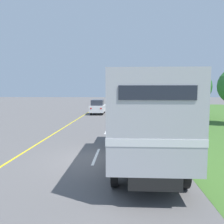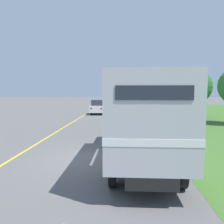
# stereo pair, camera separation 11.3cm
# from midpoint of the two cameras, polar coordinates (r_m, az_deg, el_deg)

# --- Properties ---
(ground_plane) EXTENTS (200.00, 200.00, 0.00)m
(ground_plane) POSITION_cam_midpoint_polar(r_m,az_deg,el_deg) (10.15, -4.50, -12.11)
(ground_plane) COLOR #5B5959
(edge_line_yellow) EXTENTS (0.12, 55.88, 0.01)m
(edge_line_yellow) POSITION_cam_midpoint_polar(r_m,az_deg,el_deg) (23.68, -9.10, -2.01)
(edge_line_yellow) COLOR yellow
(edge_line_yellow) RESTS_ON ground
(centre_dash_near) EXTENTS (0.12, 2.60, 0.01)m
(centre_dash_near) POSITION_cam_midpoint_polar(r_m,az_deg,el_deg) (10.55, -4.19, -11.42)
(centre_dash_near) COLOR white
(centre_dash_near) RESTS_ON ground
(centre_dash_mid_a) EXTENTS (0.12, 2.60, 0.01)m
(centre_dash_mid_a) POSITION_cam_midpoint_polar(r_m,az_deg,el_deg) (16.94, -1.34, -4.93)
(centre_dash_mid_a) COLOR white
(centre_dash_mid_a) RESTS_ON ground
(centre_dash_mid_b) EXTENTS (0.12, 2.60, 0.01)m
(centre_dash_mid_b) POSITION_cam_midpoint_polar(r_m,az_deg,el_deg) (23.44, -0.08, -2.01)
(centre_dash_mid_b) COLOR white
(centre_dash_mid_b) RESTS_ON ground
(centre_dash_far) EXTENTS (0.12, 2.60, 0.01)m
(centre_dash_far) POSITION_cam_midpoint_polar(r_m,az_deg,el_deg) (29.99, 0.62, -0.36)
(centre_dash_far) COLOR white
(centre_dash_far) RESTS_ON ground
(centre_dash_farthest) EXTENTS (0.12, 2.60, 0.01)m
(centre_dash_farthest) POSITION_cam_midpoint_polar(r_m,az_deg,el_deg) (36.56, 1.08, 0.69)
(centre_dash_farthest) COLOR white
(centre_dash_farthest) RESTS_ON ground
(horse_trailer_truck) EXTENTS (2.57, 8.41, 3.66)m
(horse_trailer_truck) POSITION_cam_midpoint_polar(r_m,az_deg,el_deg) (9.37, 7.97, -0.90)
(horse_trailer_truck) COLOR black
(horse_trailer_truck) RESTS_ON ground
(lead_car_white) EXTENTS (1.80, 4.36, 1.90)m
(lead_car_white) POSITION_cam_midpoint_polar(r_m,az_deg,el_deg) (29.38, -3.50, 1.38)
(lead_car_white) COLOR black
(lead_car_white) RESTS_ON ground
(lead_car_white_ahead) EXTENTS (1.80, 4.56, 1.93)m
(lead_car_white_ahead) POSITION_cam_midpoint_polar(r_m,az_deg,el_deg) (40.89, 3.56, 2.56)
(lead_car_white_ahead) COLOR black
(lead_car_white_ahead) RESTS_ON ground
(highway_sign) EXTENTS (2.03, 0.09, 2.61)m
(highway_sign) POSITION_cam_midpoint_polar(r_m,az_deg,el_deg) (17.46, 19.38, 0.50)
(highway_sign) COLOR #9E9EA3
(highway_sign) RESTS_ON ground
(roadside_tree_mid) EXTENTS (4.11, 4.11, 5.62)m
(roadside_tree_mid) POSITION_cam_midpoint_polar(r_m,az_deg,el_deg) (27.23, 20.71, 6.18)
(roadside_tree_mid) COLOR #4C3823
(roadside_tree_mid) RESTS_ON ground
(delineator_post) EXTENTS (0.08, 0.08, 0.95)m
(delineator_post) POSITION_cam_midpoint_polar(r_m,az_deg,el_deg) (12.78, 17.18, -6.32)
(delineator_post) COLOR white
(delineator_post) RESTS_ON ground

